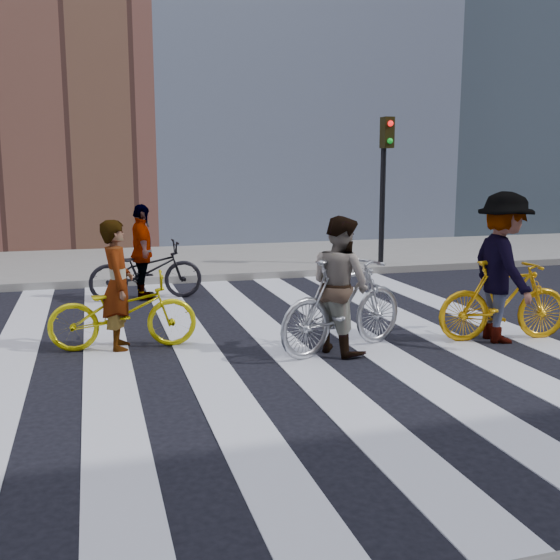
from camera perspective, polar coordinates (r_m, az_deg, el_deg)
name	(u,v)px	position (r m, az deg, el deg)	size (l,w,h in m)	color
ground	(242,350)	(8.32, -3.32, -6.12)	(100.00, 100.00, 0.00)	black
sidewalk_far	(171,262)	(15.56, -9.51, 1.54)	(100.00, 5.00, 0.15)	gray
zebra_crosswalk	(242,350)	(8.32, -3.32, -6.08)	(8.25, 10.00, 0.01)	silver
traffic_signal	(385,167)	(14.50, 9.11, 9.70)	(0.22, 0.42, 3.33)	black
bike_yellow_left	(123,311)	(8.51, -13.53, -2.68)	(0.64, 1.83, 0.96)	#D5C90B
bike_silver_mid	(344,305)	(8.15, 5.55, -2.18)	(0.56, 1.98, 1.19)	#A3A5AC
bike_yellow_right	(504,301)	(9.14, 18.92, -1.71)	(0.51, 1.80, 1.08)	orange
bike_dark_rear	(146,271)	(11.57, -11.59, 0.81)	(0.68, 1.94, 1.02)	black
rider_left	(118,285)	(8.44, -13.96, -0.44)	(0.60, 0.39, 1.64)	slate
rider_mid	(340,285)	(8.09, 5.25, -0.42)	(0.83, 0.64, 1.70)	slate
rider_right	(503,267)	(9.04, 18.82, 1.04)	(1.27, 0.73, 1.97)	slate
rider_rear	(142,252)	(11.52, -11.89, 2.37)	(0.97, 0.40, 1.66)	slate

